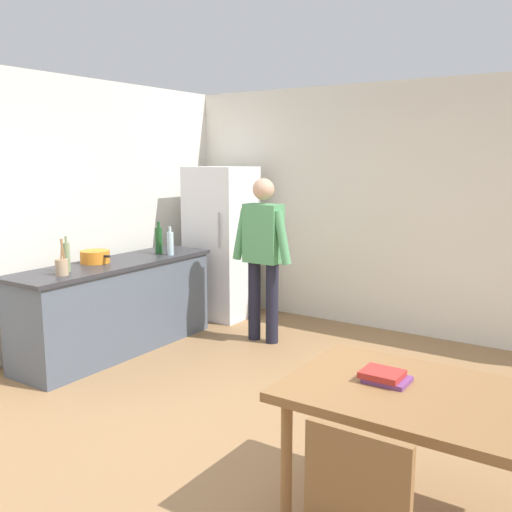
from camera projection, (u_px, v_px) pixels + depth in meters
name	position (u px, v px, depth m)	size (l,w,h in m)	color
ground_plane	(234.00, 435.00, 3.95)	(14.00, 14.00, 0.00)	#936D47
wall_back	(394.00, 209.00, 6.19)	(6.40, 0.12, 2.70)	silver
wall_left	(19.00, 218.00, 5.30)	(0.12, 5.60, 2.70)	silver
kitchen_counter	(117.00, 306.00, 5.62)	(0.64, 2.20, 0.90)	#4C5666
refrigerator	(221.00, 243.00, 6.81)	(0.70, 0.67, 1.80)	white
person	(263.00, 249.00, 5.82)	(0.70, 0.22, 1.70)	#1E1E2D
dining_table	(426.00, 407.00, 2.83)	(1.40, 0.90, 0.75)	olive
cooking_pot	(95.00, 257.00, 5.48)	(0.40, 0.28, 0.12)	orange
utensil_jar	(62.00, 266.00, 4.90)	(0.11, 0.11, 0.32)	tan
bottle_water_clear	(170.00, 243.00, 5.91)	(0.07, 0.07, 0.30)	silver
bottle_vinegar_tall	(67.00, 257.00, 5.03)	(0.06, 0.06, 0.32)	gray
bottle_wine_green	(159.00, 240.00, 6.00)	(0.08, 0.08, 0.34)	#1E5123
book_stack	(385.00, 376.00, 2.96)	(0.24, 0.19, 0.06)	#753D7F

